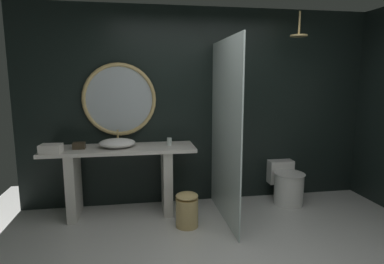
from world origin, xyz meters
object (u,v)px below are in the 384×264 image
at_px(tissue_box, 79,146).
at_px(waste_bin, 187,209).
at_px(vessel_sink, 117,143).
at_px(tumbler_cup, 169,141).
at_px(rain_shower_head, 299,34).
at_px(toilet, 286,184).
at_px(folded_hand_towel, 51,149).
at_px(round_wall_mirror, 119,100).

xyz_separation_m(tissue_box, waste_bin, (1.23, -0.48, -0.69)).
xyz_separation_m(vessel_sink, tumbler_cup, (0.64, 0.04, -0.01)).
distance_m(tumbler_cup, rain_shower_head, 2.10).
height_order(toilet, folded_hand_towel, folded_hand_towel).
bearing_deg(tissue_box, tumbler_cup, 2.32).
xyz_separation_m(vessel_sink, folded_hand_towel, (-0.72, -0.17, -0.01)).
height_order(tissue_box, toilet, tissue_box).
bearing_deg(vessel_sink, folded_hand_towel, -166.47).
xyz_separation_m(vessel_sink, waste_bin, (0.78, -0.49, -0.70)).
bearing_deg(vessel_sink, toilet, 0.40).
relative_size(round_wall_mirror, folded_hand_towel, 4.03).
xyz_separation_m(rain_shower_head, folded_hand_towel, (-2.98, -0.10, -1.33)).
distance_m(tumbler_cup, folded_hand_towel, 1.38).
xyz_separation_m(tumbler_cup, waste_bin, (0.14, -0.53, -0.70)).
xyz_separation_m(vessel_sink, rain_shower_head, (2.26, -0.08, 1.32)).
distance_m(tissue_box, waste_bin, 1.49).
bearing_deg(waste_bin, toilet, 19.12).
bearing_deg(rain_shower_head, round_wall_mirror, 171.23).
bearing_deg(folded_hand_towel, tumbler_cup, 8.80).
xyz_separation_m(round_wall_mirror, toilet, (2.21, -0.25, -1.16)).
xyz_separation_m(vessel_sink, round_wall_mirror, (0.03, 0.27, 0.51)).
relative_size(vessel_sink, tumbler_cup, 4.69).
bearing_deg(round_wall_mirror, rain_shower_head, -8.77).
height_order(vessel_sink, toilet, vessel_sink).
xyz_separation_m(round_wall_mirror, waste_bin, (0.75, -0.76, -1.21)).
relative_size(toilet, folded_hand_towel, 2.65).
bearing_deg(waste_bin, round_wall_mirror, 134.92).
xyz_separation_m(round_wall_mirror, folded_hand_towel, (-0.75, -0.44, -0.52)).
bearing_deg(vessel_sink, tissue_box, -179.14).
distance_m(rain_shower_head, waste_bin, 2.54).
distance_m(tissue_box, round_wall_mirror, 0.76).
distance_m(tumbler_cup, tissue_box, 1.09).
height_order(tumbler_cup, folded_hand_towel, folded_hand_towel).
bearing_deg(tumbler_cup, rain_shower_head, -4.06).
height_order(vessel_sink, waste_bin, vessel_sink).
xyz_separation_m(rain_shower_head, toilet, (-0.02, 0.09, -1.97)).
bearing_deg(tumbler_cup, folded_hand_towel, -171.20).
xyz_separation_m(tissue_box, toilet, (2.68, 0.02, -0.63)).
bearing_deg(round_wall_mirror, vessel_sink, -96.71).
height_order(round_wall_mirror, toilet, round_wall_mirror).
bearing_deg(toilet, waste_bin, -160.88).
xyz_separation_m(round_wall_mirror, rain_shower_head, (2.23, -0.34, 0.81)).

